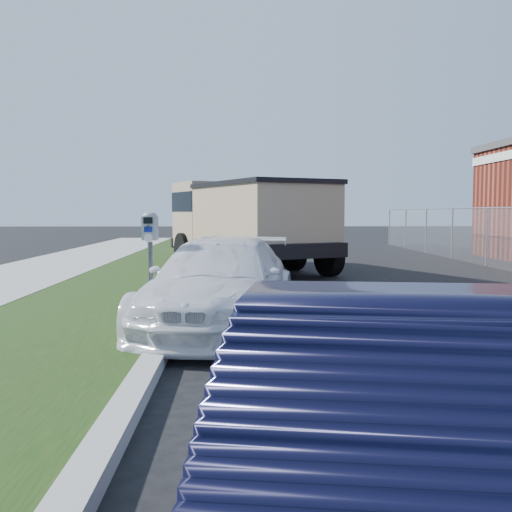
{
  "coord_description": "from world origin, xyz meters",
  "views": [
    {
      "loc": [
        -1.67,
        -8.26,
        1.69
      ],
      "look_at": [
        -1.4,
        1.0,
        1.0
      ],
      "focal_mm": 42.0,
      "sensor_mm": 36.0,
      "label": 1
    }
  ],
  "objects": [
    {
      "name": "parking_meter",
      "position": [
        -2.92,
        0.2,
        1.26
      ],
      "size": [
        0.24,
        0.18,
        1.54
      ],
      "rotation": [
        0.0,
        0.0,
        -0.22
      ],
      "color": "#3F4247",
      "rests_on": "ground"
    },
    {
      "name": "streetside",
      "position": [
        -5.57,
        2.0,
        0.07
      ],
      "size": [
        6.12,
        50.0,
        0.15
      ],
      "color": "gray",
      "rests_on": "ground"
    },
    {
      "name": "ground",
      "position": [
        0.0,
        0.0,
        0.0
      ],
      "size": [
        120.0,
        120.0,
        0.0
      ],
      "primitive_type": "plane",
      "color": "black",
      "rests_on": "ground"
    },
    {
      "name": "white_wagon",
      "position": [
        -1.94,
        0.3,
        0.65
      ],
      "size": [
        2.51,
        4.69,
        1.29
      ],
      "primitive_type": "imported",
      "rotation": [
        0.0,
        0.0,
        -0.16
      ],
      "color": "white",
      "rests_on": "ground"
    },
    {
      "name": "dump_truck",
      "position": [
        -1.51,
        9.2,
        1.47
      ],
      "size": [
        4.97,
        7.05,
        2.61
      ],
      "rotation": [
        0.0,
        0.0,
        0.43
      ],
      "color": "black",
      "rests_on": "ground"
    }
  ]
}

